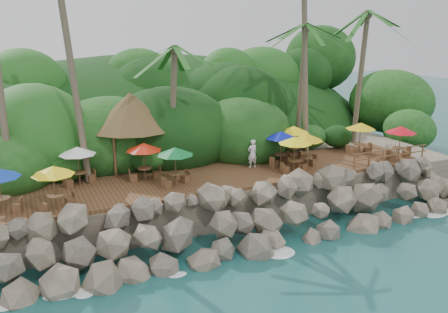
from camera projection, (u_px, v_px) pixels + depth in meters
name	position (u px, v px, depth m)	size (l,w,h in m)	color
ground	(275.00, 254.00, 23.08)	(140.00, 140.00, 0.00)	#19514F
land_base	(171.00, 154.00, 36.82)	(32.00, 25.20, 2.10)	gray
jungle_hill	(146.00, 145.00, 43.68)	(44.80, 28.00, 15.40)	#143811
seawall	(256.00, 217.00, 24.52)	(29.00, 4.00, 2.30)	gray
terrace	(224.00, 176.00, 27.74)	(26.00, 5.00, 0.20)	brown
jungle_foliage	(176.00, 170.00, 36.23)	(44.00, 16.00, 12.00)	#143811
foam_line	(272.00, 251.00, 23.34)	(25.20, 0.80, 0.06)	white
palapa	(131.00, 111.00, 28.30)	(5.09, 5.09, 4.60)	brown
dining_clusters	(231.00, 145.00, 27.16)	(25.60, 5.20, 2.16)	brown
railing	(390.00, 155.00, 29.59)	(6.10, 0.10, 1.00)	brown
waiter	(252.00, 154.00, 28.82)	(0.65, 0.42, 1.77)	white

